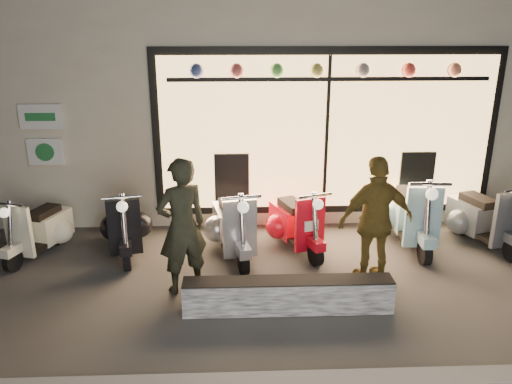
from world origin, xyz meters
TOP-DOWN VIEW (x-y plane):
  - ground at (0.00, 0.00)m, footprint 40.00×40.00m
  - kerb at (0.00, -2.00)m, footprint 40.00×0.25m
  - shop_building at (0.00, 4.98)m, footprint 10.20×6.23m
  - graffiti_barrier at (-0.04, -0.65)m, footprint 2.43×0.28m
  - scooter_silver at (-0.70, 1.01)m, footprint 0.65×1.45m
  - scooter_red at (0.22, 1.16)m, footprint 0.74×1.36m
  - scooter_black at (-2.27, 1.16)m, footprint 0.62×1.41m
  - scooter_cream at (-3.46, 1.12)m, footprint 0.67×1.28m
  - scooter_blue at (2.02, 1.27)m, footprint 0.54×1.56m
  - scooter_grey at (3.05, 1.19)m, footprint 0.71×1.43m
  - man at (-1.29, -0.11)m, footprint 0.75×0.66m
  - woman at (1.13, 0.04)m, footprint 1.04×0.57m

SIDE VIEW (x-z plane):
  - ground at x=0.00m, z-range 0.00..0.00m
  - kerb at x=0.00m, z-range 0.00..0.12m
  - graffiti_barrier at x=-0.04m, z-range 0.00..0.40m
  - scooter_cream at x=-3.46m, z-range -0.09..0.83m
  - scooter_red at x=0.22m, z-range -0.10..0.88m
  - scooter_black at x=-2.27m, z-range -0.10..0.90m
  - scooter_grey at x=3.05m, z-range -0.10..0.92m
  - scooter_silver at x=-0.70m, z-range -0.10..0.93m
  - scooter_blue at x=2.02m, z-range -0.11..1.01m
  - woman at x=1.13m, z-range 0.00..1.67m
  - man at x=-1.29m, z-range 0.00..1.72m
  - shop_building at x=0.00m, z-range 0.00..4.20m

